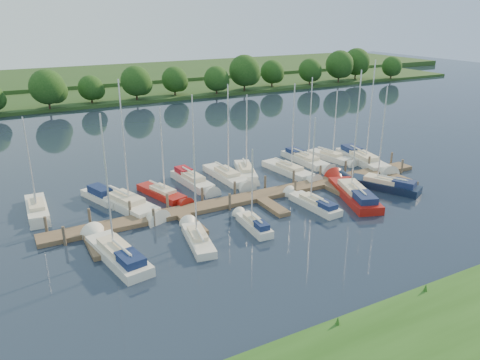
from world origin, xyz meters
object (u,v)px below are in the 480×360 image
sailboat_n_0 (37,210)px  motorboat (102,197)px  sailboat_s_2 (254,225)px  sailboat_n_5 (227,177)px  dock (260,199)px

sailboat_n_0 → motorboat: sailboat_n_0 is taller
sailboat_s_2 → motorboat: bearing=132.0°
sailboat_n_5 → motorboat: bearing=-4.7°
sailboat_s_2 → dock: bearing=57.4°
sailboat_n_0 → sailboat_s_2: (15.60, -12.03, 0.05)m
dock → sailboat_n_0: size_ratio=4.36×
sailboat_n_5 → sailboat_s_2: sailboat_n_5 is taller
dock → sailboat_s_2: bearing=-125.9°
dock → sailboat_n_5: 6.83m
dock → sailboat_n_5: size_ratio=3.77×
dock → sailboat_n_5: bearing=90.7°
sailboat_n_0 → sailboat_s_2: sailboat_n_0 is taller
sailboat_n_0 → sailboat_s_2: bearing=144.2°
sailboat_n_0 → motorboat: size_ratio=1.64×
sailboat_n_0 → sailboat_n_5: size_ratio=0.86×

